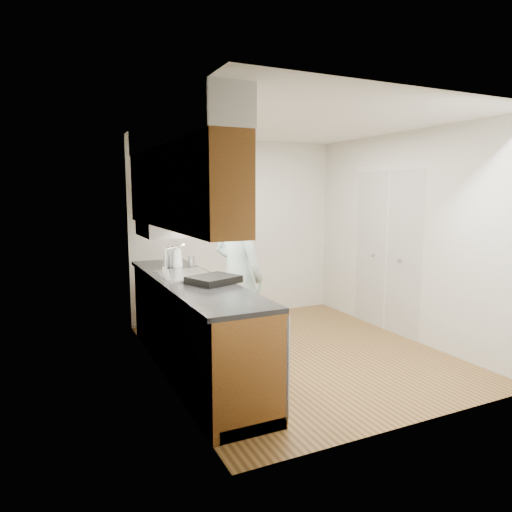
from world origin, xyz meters
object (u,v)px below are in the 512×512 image
at_px(soap_bottle_a, 177,255).
at_px(steel_can, 192,262).
at_px(person, 238,265).
at_px(dish_rack, 214,280).
at_px(soap_bottle_b, 168,258).

height_order(soap_bottle_a, steel_can, soap_bottle_a).
distance_m(soap_bottle_a, steel_can, 0.18).
xyz_separation_m(person, dish_rack, (-0.43, -0.43, -0.05)).
bearing_deg(soap_bottle_a, soap_bottle_b, 102.77).
height_order(person, soap_bottle_a, person).
bearing_deg(soap_bottle_a, person, -44.39).
xyz_separation_m(steel_can, dish_rack, (-0.08, -0.93, -0.03)).
height_order(steel_can, dish_rack, steel_can).
xyz_separation_m(soap_bottle_a, dish_rack, (0.09, -0.93, -0.12)).
bearing_deg(dish_rack, soap_bottle_a, 73.52).
height_order(soap_bottle_a, dish_rack, soap_bottle_a).
xyz_separation_m(person, soap_bottle_a, (-0.51, 0.50, 0.07)).
bearing_deg(steel_can, soap_bottle_a, 179.57).
xyz_separation_m(person, steel_can, (-0.35, 0.50, -0.02)).
bearing_deg(steel_can, person, -55.15).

